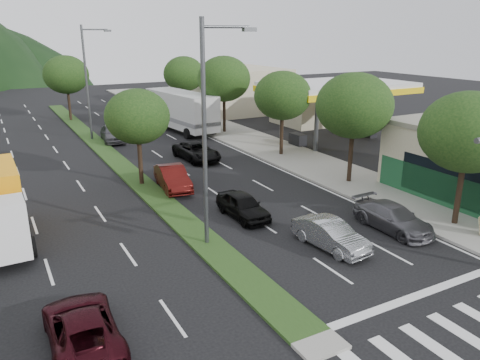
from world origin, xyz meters
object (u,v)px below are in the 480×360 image
tree_r_b (354,106)px  streetlight_mid (89,77)px  car_queue_b (393,218)px  car_queue_c (173,178)px  car_queue_d (197,151)px  motorhome (181,110)px  tree_r_e (184,74)px  sedan_silver (330,235)px  car_queue_e (112,133)px  tree_med_far (66,75)px  streetlight_near (209,125)px  tree_med_near (137,117)px  tree_r_c (283,96)px  suv_maroon (82,328)px  tree_r_d (224,79)px  car_queue_a (243,206)px  tree_r_a (468,132)px

tree_r_b → streetlight_mid: streetlight_mid is taller
car_queue_b → car_queue_c: car_queue_c is taller
car_queue_d → motorhome: motorhome is taller
tree_r_b → motorhome: bearing=98.8°
tree_r_e → sedan_silver: 36.00m
car_queue_b → car_queue_e: (-7.30, 26.30, 0.12)m
tree_med_far → motorhome: tree_med_far is taller
sedan_silver → motorhome: size_ratio=0.39×
tree_med_far → car_queue_c: tree_med_far is taller
car_queue_c → streetlight_near: bearing=-91.9°
tree_r_e → motorhome: size_ratio=0.66×
tree_r_b → tree_med_near: tree_r_b is taller
tree_r_e → car_queue_c: (-10.50, -23.66, -4.17)m
tree_med_near → car_queue_d: tree_med_near is taller
streetlight_mid → motorhome: bearing=0.1°
tree_r_c → suv_maroon: bearing=-137.7°
streetlight_near → car_queue_b: streetlight_near is taller
tree_r_d → car_queue_b: (-3.20, -24.88, -4.54)m
tree_r_b → tree_med_near: 13.43m
tree_r_c → car_queue_d: size_ratio=1.34×
tree_r_c → streetlight_mid: size_ratio=0.65×
car_queue_b → car_queue_d: 17.23m
tree_med_far → car_queue_d: size_ratio=1.44×
car_queue_a → car_queue_d: size_ratio=0.80×
tree_r_e → sedan_silver: size_ratio=1.70×
suv_maroon → car_queue_e: (7.97, 28.23, 0.14)m
tree_med_far → sedan_silver: size_ratio=1.76×
tree_r_d → tree_r_e: 10.00m
motorhome → tree_r_e: bearing=58.1°
car_queue_b → car_queue_c: size_ratio=1.01×
tree_r_b → streetlight_near: size_ratio=0.69×
tree_med_far → motorhome: size_ratio=0.68×
tree_r_a → motorhome: size_ratio=0.65×
car_queue_b → car_queue_d: (-3.19, 16.94, 0.03)m
tree_r_b → tree_r_c: size_ratio=1.07×
tree_med_far → suv_maroon: 41.55m
tree_med_far → car_queue_a: bearing=-84.8°
tree_med_near → suv_maroon: 16.60m
tree_r_d → car_queue_c: bearing=-127.6°
tree_med_near → car_queue_c: (1.50, -1.66, -3.71)m
tree_r_c → tree_med_far: size_ratio=0.93×
tree_r_e → car_queue_e: (-10.50, -8.58, -4.13)m
streetlight_near → sedan_silver: streetlight_near is taller
tree_r_e → car_queue_a: size_ratio=1.74×
streetlight_near → tree_r_b: bearing=18.7°
tree_r_b → tree_r_e: (0.00, 28.00, -0.14)m
tree_r_e → streetlight_near: bearing=-110.2°
streetlight_mid → sedan_silver: 28.80m
tree_r_b → streetlight_mid: size_ratio=0.69×
tree_r_b → tree_r_d: bearing=90.0°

